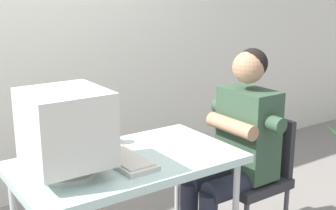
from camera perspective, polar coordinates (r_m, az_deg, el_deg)
name	(u,v)px	position (r m, az deg, el deg)	size (l,w,h in m)	color
wall_back	(68,4)	(3.59, -12.56, 12.50)	(8.00, 0.10, 3.00)	silver
desk	(127,169)	(2.38, -5.23, -8.12)	(1.17, 0.67, 0.76)	#B7B7BC
crt_monitor	(67,128)	(2.12, -12.80, -2.90)	(0.38, 0.38, 0.41)	silver
keyboard	(123,158)	(2.32, -5.80, -6.74)	(0.18, 0.45, 0.03)	silver
office_chair	(255,171)	(2.96, 11.01, -8.25)	(0.41, 0.41, 0.83)	#4C4C51
person_seated	(236,145)	(2.77, 8.64, -5.09)	(0.67, 0.56, 1.27)	#334C38
desk_mug	(112,135)	(2.57, -7.12, -3.80)	(0.09, 0.10, 0.10)	red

